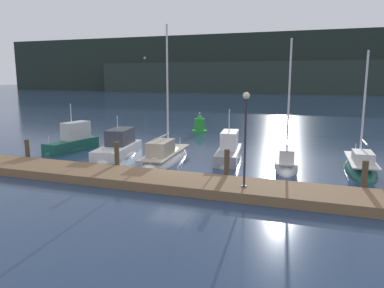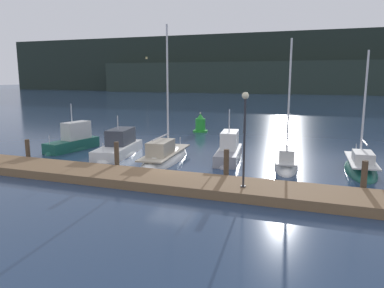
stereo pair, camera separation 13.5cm
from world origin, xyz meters
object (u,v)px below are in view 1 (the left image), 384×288
motorboat_berth_1 (73,145)px  channel_buoy (200,125)px  sailboat_berth_6 (360,169)px  sailboat_berth_5 (286,164)px  motorboat_berth_2 (118,151)px  motorboat_berth_4 (229,155)px  rowboat_adrift (81,135)px  sailboat_berth_3 (165,159)px  dock_lamppost (246,125)px

motorboat_berth_1 → channel_buoy: (5.97, 12.26, 0.36)m
sailboat_berth_6 → sailboat_berth_5: bearing=-178.8°
motorboat_berth_2 → motorboat_berth_4: motorboat_berth_4 is taller
motorboat_berth_4 → rowboat_adrift: size_ratio=1.91×
motorboat_berth_4 → sailboat_berth_5: size_ratio=0.66×
motorboat_berth_1 → motorboat_berth_2: (4.19, -0.41, -0.07)m
channel_buoy → rowboat_adrift: bearing=-150.2°
motorboat_berth_1 → motorboat_berth_4: 11.96m
motorboat_berth_2 → sailboat_berth_3: 3.93m
rowboat_adrift → sailboat_berth_5: bearing=-17.7°
motorboat_berth_2 → sailboat_berth_5: size_ratio=0.74×
sailboat_berth_3 → sailboat_berth_6: sailboat_berth_3 is taller
motorboat_berth_1 → motorboat_berth_2: 4.21m
sailboat_berth_3 → channel_buoy: size_ratio=4.83×
sailboat_berth_3 → motorboat_berth_4: sailboat_berth_3 is taller
motorboat_berth_2 → rowboat_adrift: size_ratio=2.12×
motorboat_berth_1 → motorboat_berth_2: bearing=-5.5°
motorboat_berth_1 → dock_lamppost: 16.22m
motorboat_berth_2 → dock_lamppost: dock_lamppost is taller
sailboat_berth_5 → dock_lamppost: (-1.21, -6.79, 3.20)m
motorboat_berth_2 → sailboat_berth_6: size_ratio=0.83×
sailboat_berth_6 → rowboat_adrift: bearing=165.5°
motorboat_berth_1 → channel_buoy: 13.64m
motorboat_berth_4 → sailboat_berth_6: bearing=-2.5°
sailboat_berth_3 → dock_lamppost: bearing=-40.7°
sailboat_berth_3 → motorboat_berth_4: size_ratio=1.70×
motorboat_berth_1 → channel_buoy: bearing=64.0°
sailboat_berth_5 → channel_buoy: 15.52m
sailboat_berth_5 → channel_buoy: bearing=129.0°
sailboat_berth_3 → channel_buoy: (-2.10, 13.27, 0.59)m
motorboat_berth_2 → rowboat_adrift: bearing=139.9°
motorboat_berth_2 → channel_buoy: (1.78, 12.67, 0.42)m
sailboat_berth_5 → sailboat_berth_3: bearing=-170.9°
motorboat_berth_2 → dock_lamppost: size_ratio=1.43×
sailboat_berth_3 → dock_lamppost: sailboat_berth_3 is taller
sailboat_berth_3 → sailboat_berth_5: size_ratio=1.13×
motorboat_berth_4 → dock_lamppost: size_ratio=1.29×
sailboat_berth_5 → sailboat_berth_6: 4.23m
sailboat_berth_6 → channel_buoy: size_ratio=3.83×
sailboat_berth_3 → sailboat_berth_5: (7.66, 1.23, -0.01)m
motorboat_berth_1 → motorboat_berth_4: size_ratio=0.92×
motorboat_berth_2 → sailboat_berth_5: bearing=3.1°
dock_lamppost → motorboat_berth_1: bearing=155.6°
sailboat_berth_5 → sailboat_berth_6: sailboat_berth_5 is taller
sailboat_berth_6 → channel_buoy: sailboat_berth_6 is taller
sailboat_berth_3 → channel_buoy: bearing=99.0°
channel_buoy → rowboat_adrift: size_ratio=0.67×
motorboat_berth_1 → sailboat_berth_6: sailboat_berth_6 is taller
sailboat_berth_5 → rowboat_adrift: bearing=162.3°
motorboat_berth_1 → sailboat_berth_5: 15.73m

